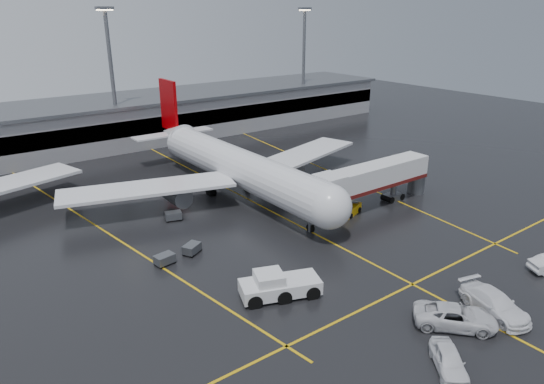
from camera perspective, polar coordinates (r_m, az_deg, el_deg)
ground at (r=63.67m, az=0.37°, el=-2.49°), size 220.00×220.00×0.00m
apron_line_centre at (r=63.66m, az=0.37°, el=-2.49°), size 0.25×90.00×0.02m
apron_line_stop at (r=49.81m, az=16.08°, el=-10.31°), size 60.00×0.25×0.02m
apron_line_left at (r=63.81m, az=-19.83°, el=-3.72°), size 9.99×69.35×0.02m
apron_line_right at (r=81.77m, az=6.22°, el=2.66°), size 7.57×69.64×0.02m
terminal at (r=103.13m, az=-16.08°, el=8.19°), size 122.00×19.00×8.60m
light_mast_mid at (r=94.37m, az=-18.22°, el=13.17°), size 3.00×1.20×25.45m
light_mast_right at (r=116.91m, az=3.73°, el=15.33°), size 3.00×1.20×25.45m
main_airliner at (r=69.74m, az=-4.45°, el=3.20°), size 48.80×45.60×14.10m
jet_bridge at (r=65.81m, az=11.85°, el=1.49°), size 19.90×3.40×6.05m
pushback_tractor at (r=45.68m, az=0.69°, el=-10.91°), size 7.91×5.37×2.62m
belt_loader at (r=64.02m, az=9.06°, el=-2.06°), size 4.10×2.76×2.40m
service_van_a at (r=44.56m, az=20.61°, el=-13.44°), size 6.86×7.08×1.88m
service_van_b at (r=47.48m, az=24.55°, el=-11.75°), size 4.39×7.24×1.96m
service_van_d at (r=39.88m, az=19.95°, el=-17.96°), size 4.59×5.02×1.66m
baggage_cart_a at (r=53.92m, az=-9.35°, el=-6.50°), size 2.38×2.10×1.12m
baggage_cart_b at (r=52.28m, az=-12.43°, el=-7.64°), size 2.18×1.59×1.12m
baggage_cart_c at (r=62.61m, az=-11.43°, el=-2.71°), size 2.30×1.84×1.12m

